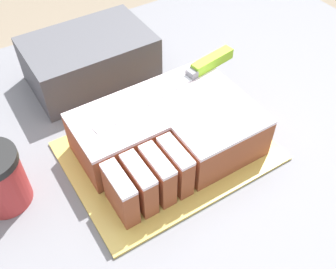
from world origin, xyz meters
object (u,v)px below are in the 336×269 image
(cake_board, at_px, (168,151))
(cake, at_px, (169,132))
(knife, at_px, (198,70))
(storage_box, at_px, (90,59))

(cake_board, relative_size, cake, 1.20)
(cake_board, distance_m, knife, 0.17)
(cake_board, bearing_deg, storage_box, 95.29)
(cake_board, distance_m, cake, 0.05)
(cake_board, height_order, storage_box, storage_box)
(cake, distance_m, storage_box, 0.29)
(cake_board, height_order, cake, cake)
(cake_board, relative_size, knife, 1.13)
(cake_board, bearing_deg, knife, 32.48)
(cake_board, bearing_deg, cake, 35.26)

